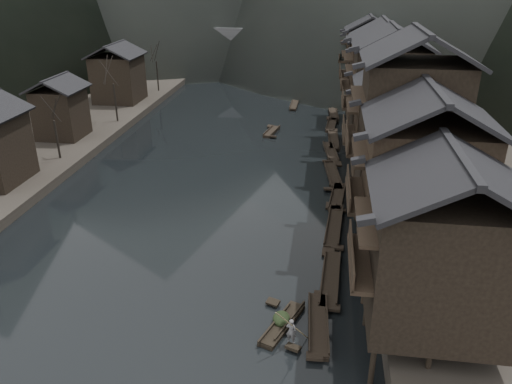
# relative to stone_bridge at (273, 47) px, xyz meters

# --- Properties ---
(water) EXTENTS (300.00, 300.00, 0.00)m
(water) POSITION_rel_stone_bridge_xyz_m (0.00, -72.00, -5.11)
(water) COLOR black
(water) RESTS_ON ground
(right_bank) EXTENTS (40.00, 200.00, 1.80)m
(right_bank) POSITION_rel_stone_bridge_xyz_m (35.00, -32.00, -4.21)
(right_bank) COLOR #2D2823
(right_bank) RESTS_ON ground
(left_bank) EXTENTS (40.00, 200.00, 1.20)m
(left_bank) POSITION_rel_stone_bridge_xyz_m (-35.00, -32.00, -4.51)
(left_bank) COLOR #2D2823
(left_bank) RESTS_ON ground
(stilt_houses) EXTENTS (9.00, 67.60, 16.42)m
(stilt_houses) POSITION_rel_stone_bridge_xyz_m (17.28, -52.92, 3.74)
(stilt_houses) COLOR black
(stilt_houses) RESTS_ON ground
(left_houses) EXTENTS (8.10, 53.20, 8.73)m
(left_houses) POSITION_rel_stone_bridge_xyz_m (-20.50, -51.88, 0.55)
(left_houses) COLOR black
(left_houses) RESTS_ON left_bank
(bare_trees) EXTENTS (3.85, 61.71, 7.70)m
(bare_trees) POSITION_rel_stone_bridge_xyz_m (-17.00, -55.34, 1.33)
(bare_trees) COLOR black
(bare_trees) RESTS_ON left_bank
(moored_sampans) EXTENTS (2.87, 54.30, 0.47)m
(moored_sampans) POSITION_rel_stone_bridge_xyz_m (12.16, -53.95, -4.91)
(moored_sampans) COLOR black
(moored_sampans) RESTS_ON water
(midriver_boats) EXTENTS (3.47, 19.35, 0.44)m
(midriver_boats) POSITION_rel_stone_bridge_xyz_m (5.31, -32.65, -4.91)
(midriver_boats) COLOR black
(midriver_boats) RESTS_ON water
(stone_bridge) EXTENTS (40.00, 6.00, 9.00)m
(stone_bridge) POSITION_rel_stone_bridge_xyz_m (0.00, 0.00, 0.00)
(stone_bridge) COLOR #4C4C4F
(stone_bridge) RESTS_ON ground
(hero_sampan) EXTENTS (2.58, 4.86, 0.43)m
(hero_sampan) POSITION_rel_stone_bridge_xyz_m (9.18, -78.46, -4.91)
(hero_sampan) COLOR black
(hero_sampan) RESTS_ON water
(cargo_heap) EXTENTS (1.08, 1.41, 0.65)m
(cargo_heap) POSITION_rel_stone_bridge_xyz_m (9.10, -78.25, -4.35)
(cargo_heap) COLOR black
(cargo_heap) RESTS_ON hero_sampan
(boatman) EXTENTS (0.68, 0.53, 1.66)m
(boatman) POSITION_rel_stone_bridge_xyz_m (9.82, -80.05, -3.84)
(boatman) COLOR slate
(boatman) RESTS_ON hero_sampan
(bamboo_pole) EXTENTS (2.10, 2.12, 3.54)m
(bamboo_pole) POSITION_rel_stone_bridge_xyz_m (10.02, -80.05, -1.25)
(bamboo_pole) COLOR #8C7A51
(bamboo_pole) RESTS_ON boatman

